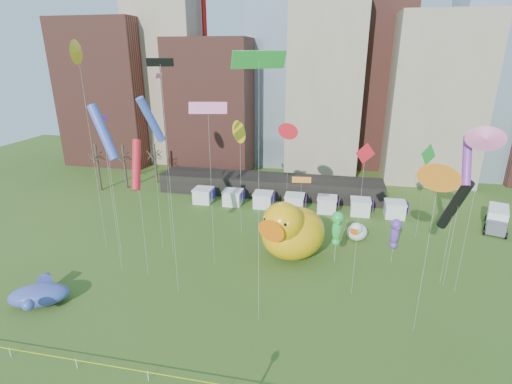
% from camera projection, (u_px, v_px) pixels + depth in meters
% --- Properties ---
extents(skyline, '(101.00, 23.00, 68.00)m').
position_uv_depth(skyline, '(318.00, 63.00, 76.28)').
color(skyline, brown).
rests_on(skyline, ground).
extents(pavilion, '(38.00, 6.00, 3.20)m').
position_uv_depth(pavilion, '(270.00, 185.00, 66.60)').
color(pavilion, black).
rests_on(pavilion, ground).
extents(vendor_tents, '(33.24, 2.80, 2.40)m').
position_uv_depth(vendor_tents, '(295.00, 203.00, 60.29)').
color(vendor_tents, white).
rests_on(vendor_tents, ground).
extents(bare_trees, '(8.44, 6.44, 8.50)m').
position_uv_depth(bare_trees, '(126.00, 166.00, 69.39)').
color(bare_trees, '#382B21').
rests_on(bare_trees, ground).
extents(big_duck, '(9.93, 10.99, 7.67)m').
position_uv_depth(big_duck, '(291.00, 230.00, 45.17)').
color(big_duck, '#FDB20C').
rests_on(big_duck, ground).
extents(small_duck, '(3.30, 3.87, 2.75)m').
position_uv_depth(small_duck, '(357.00, 231.00, 50.15)').
color(small_duck, white).
rests_on(small_duck, ground).
extents(seahorse_green, '(1.46, 1.82, 6.46)m').
position_uv_depth(seahorse_green, '(337.00, 226.00, 43.53)').
color(seahorse_green, silver).
rests_on(seahorse_green, ground).
extents(seahorse_purple, '(1.28, 1.60, 5.50)m').
position_uv_depth(seahorse_purple, '(395.00, 232.00, 43.89)').
color(seahorse_purple, silver).
rests_on(seahorse_purple, ground).
extents(whale_inflatable, '(6.28, 6.86, 2.45)m').
position_uv_depth(whale_inflatable, '(40.00, 294.00, 37.35)').
color(whale_inflatable, '#56389A').
rests_on(whale_inflatable, ground).
extents(box_truck, '(4.49, 7.07, 2.83)m').
position_uv_depth(box_truck, '(497.00, 219.00, 53.57)').
color(box_truck, white).
rests_on(box_truck, ground).
extents(kite_0, '(2.02, 1.27, 14.53)m').
position_uv_depth(kite_0, '(288.00, 131.00, 50.79)').
color(kite_0, silver).
rests_on(kite_0, ground).
extents(kite_1, '(3.89, 1.30, 18.51)m').
position_uv_depth(kite_1, '(208.00, 109.00, 38.74)').
color(kite_1, silver).
rests_on(kite_1, ground).
extents(kite_2, '(2.44, 3.62, 11.92)m').
position_uv_depth(kite_2, '(455.00, 205.00, 38.21)').
color(kite_2, silver).
rests_on(kite_2, ground).
extents(kite_3, '(1.08, 2.71, 12.73)m').
position_uv_depth(kite_3, '(428.00, 156.00, 47.68)').
color(kite_3, silver).
rests_on(kite_3, ground).
extents(kite_4, '(1.06, 2.57, 24.53)m').
position_uv_depth(kite_4, '(78.00, 53.00, 41.19)').
color(kite_4, silver).
rests_on(kite_4, ground).
extents(kite_5, '(2.54, 3.13, 18.76)m').
position_uv_depth(kite_5, '(151.00, 120.00, 43.31)').
color(kite_5, silver).
rests_on(kite_5, ground).
extents(kite_6, '(2.05, 1.34, 15.26)m').
position_uv_depth(kite_6, '(439.00, 178.00, 29.41)').
color(kite_6, silver).
rests_on(kite_6, ground).
extents(kite_7, '(0.65, 1.87, 16.88)m').
position_uv_depth(kite_7, '(104.00, 121.00, 41.04)').
color(kite_7, silver).
rests_on(kite_7, ground).
extents(kite_8, '(1.50, 3.04, 15.06)m').
position_uv_depth(kite_8, '(136.00, 165.00, 38.58)').
color(kite_8, silver).
rests_on(kite_8, ground).
extents(kite_9, '(2.25, 0.83, 17.06)m').
position_uv_depth(kite_9, '(486.00, 139.00, 34.15)').
color(kite_9, silver).
rests_on(kite_9, ground).
extents(kite_10, '(2.20, 1.11, 22.75)m').
position_uv_depth(kite_10, '(160.00, 66.00, 32.15)').
color(kite_10, silver).
rests_on(kite_10, ground).
extents(kite_11, '(3.75, 2.76, 23.30)m').
position_uv_depth(kite_11, '(259.00, 61.00, 27.62)').
color(kite_11, silver).
rests_on(kite_11, ground).
extents(kite_12, '(1.95, 2.42, 15.39)m').
position_uv_depth(kite_12, '(240.00, 132.00, 47.53)').
color(kite_12, silver).
rests_on(kite_12, ground).
extents(kite_13, '(3.39, 1.94, 18.51)m').
position_uv_depth(kite_13, '(103.00, 132.00, 38.05)').
color(kite_13, silver).
rests_on(kite_13, ground).
extents(kite_14, '(2.41, 0.63, 8.58)m').
position_uv_depth(kite_14, '(302.00, 180.00, 48.15)').
color(kite_14, silver).
rests_on(kite_14, ground).
extents(kite_15, '(0.84, 2.74, 15.96)m').
position_uv_depth(kite_15, '(467.00, 161.00, 36.06)').
color(kite_15, silver).
rests_on(kite_15, ground).
extents(kite_16, '(1.59, 1.28, 15.70)m').
position_uv_depth(kite_16, '(365.00, 158.00, 34.41)').
color(kite_16, silver).
rests_on(kite_16, ground).
extents(kite_17, '(0.32, 1.64, 21.18)m').
position_uv_depth(kite_17, '(159.00, 81.00, 40.37)').
color(kite_17, silver).
rests_on(kite_17, ground).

